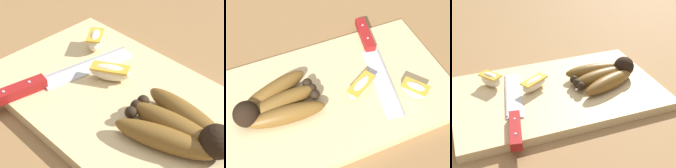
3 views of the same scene
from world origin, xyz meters
TOP-DOWN VIEW (x-y plane):
  - ground_plane at (0.00, 0.00)m, footprint 6.00×6.00m
  - cutting_board at (-0.00, -0.01)m, footprint 0.48×0.29m
  - banana_bunch at (0.12, -0.02)m, footprint 0.17×0.13m
  - chefs_knife at (-0.12, -0.09)m, footprint 0.08×0.28m
  - apple_wedge_near at (-0.14, 0.06)m, footprint 0.05×0.06m
  - apple_wedge_middle at (-0.05, 0.01)m, footprint 0.07×0.06m

SIDE VIEW (x-z plane):
  - ground_plane at x=0.00m, z-range 0.00..0.00m
  - cutting_board at x=0.00m, z-range 0.00..0.02m
  - chefs_knife at x=-0.12m, z-range 0.02..0.04m
  - apple_wedge_middle at x=-0.05m, z-range 0.02..0.05m
  - apple_wedge_near at x=-0.14m, z-range 0.02..0.06m
  - banana_bunch at x=0.12m, z-range 0.01..0.07m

